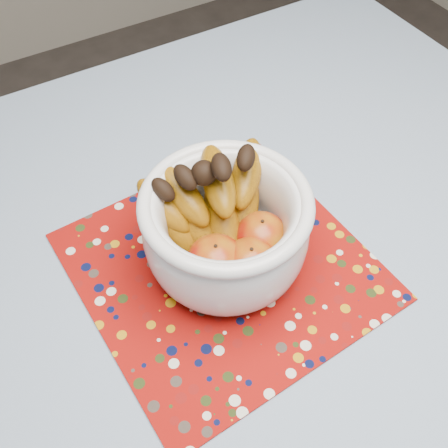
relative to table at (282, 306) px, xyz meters
name	(u,v)px	position (x,y,z in m)	size (l,w,h in m)	color
table	(282,306)	(0.00, 0.00, 0.00)	(1.20, 1.20, 0.75)	brown
tablecloth	(287,279)	(0.00, 0.00, 0.08)	(1.32, 1.32, 0.01)	slate
placemat	(223,266)	(-0.07, 0.07, 0.09)	(0.42, 0.42, 0.00)	maroon
fruit_bowl	(221,221)	(-0.07, 0.08, 0.18)	(0.28, 0.25, 0.21)	silver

